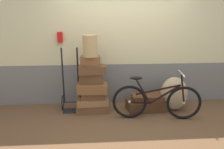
# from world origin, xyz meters

# --- Properties ---
(ground) EXTENTS (9.61, 5.20, 0.06)m
(ground) POSITION_xyz_m (0.00, 0.00, -0.03)
(ground) COLOR brown
(station_building) EXTENTS (7.61, 0.74, 2.48)m
(station_building) POSITION_xyz_m (0.01, 0.85, 1.25)
(station_building) COLOR slate
(station_building) RESTS_ON ground
(suitcase_0) EXTENTS (0.64, 0.40, 0.15)m
(suitcase_0) POSITION_xyz_m (-0.63, 0.30, 0.08)
(suitcase_0) COLOR brown
(suitcase_0) RESTS_ON ground
(suitcase_1) EXTENTS (0.62, 0.39, 0.12)m
(suitcase_1) POSITION_xyz_m (-0.63, 0.27, 0.21)
(suitcase_1) COLOR olive
(suitcase_1) RESTS_ON suitcase_0
(suitcase_2) EXTENTS (0.45, 0.28, 0.12)m
(suitcase_2) POSITION_xyz_m (-0.61, 0.27, 0.33)
(suitcase_2) COLOR brown
(suitcase_2) RESTS_ON suitcase_1
(suitcase_3) EXTENTS (0.59, 0.35, 0.18)m
(suitcase_3) POSITION_xyz_m (-0.62, 0.27, 0.49)
(suitcase_3) COLOR brown
(suitcase_3) RESTS_ON suitcase_2
(suitcase_4) EXTENTS (0.44, 0.26, 0.19)m
(suitcase_4) POSITION_xyz_m (-0.65, 0.30, 0.67)
(suitcase_4) COLOR brown
(suitcase_4) RESTS_ON suitcase_3
(suitcase_5) EXTENTS (0.53, 0.31, 0.15)m
(suitcase_5) POSITION_xyz_m (-0.62, 0.27, 0.84)
(suitcase_5) COLOR brown
(suitcase_5) RESTS_ON suitcase_4
(suitcase_6) EXTENTS (0.38, 0.23, 0.17)m
(suitcase_6) POSITION_xyz_m (-0.65, 0.30, 1.00)
(suitcase_6) COLOR brown
(suitcase_6) RESTS_ON suitcase_5
(suitcase_7) EXTENTS (0.80, 0.52, 0.21)m
(suitcase_7) POSITION_xyz_m (0.44, 0.29, 0.10)
(suitcase_7) COLOR #4C2D19
(suitcase_7) RESTS_ON ground
(suitcase_8) EXTENTS (0.59, 0.38, 0.12)m
(suitcase_8) POSITION_xyz_m (0.43, 0.25, 0.27)
(suitcase_8) COLOR #4C2D19
(suitcase_8) RESTS_ON suitcase_7
(wicker_basket) EXTENTS (0.27, 0.27, 0.40)m
(wicker_basket) POSITION_xyz_m (-0.65, 0.28, 1.29)
(wicker_basket) COLOR tan
(wicker_basket) RESTS_ON suitcase_6
(luggage_trolley) EXTENTS (0.37, 0.37, 1.25)m
(luggage_trolley) POSITION_xyz_m (-1.04, 0.41, 0.29)
(luggage_trolley) COLOR black
(luggage_trolley) RESTS_ON ground
(burlap_sack) EXTENTS (0.53, 0.45, 0.66)m
(burlap_sack) POSITION_xyz_m (0.98, 0.26, 0.33)
(burlap_sack) COLOR tan
(burlap_sack) RESTS_ON ground
(bicycle) EXTENTS (1.59, 0.46, 0.87)m
(bicycle) POSITION_xyz_m (0.52, -0.13, 0.34)
(bicycle) COLOR black
(bicycle) RESTS_ON ground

